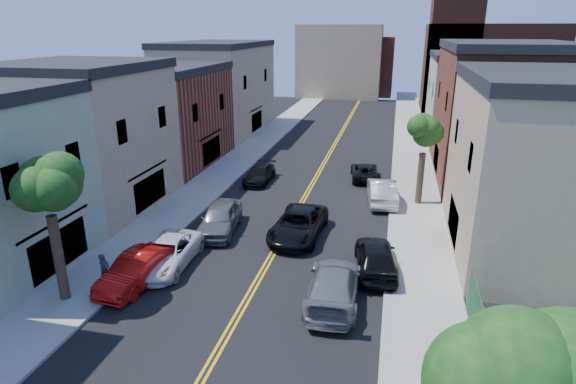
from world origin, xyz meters
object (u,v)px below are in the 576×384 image
Objects in this scene: black_suv_lane at (298,224)px; grey_car_left at (220,218)px; red_sedan at (137,270)px; dark_car_right_far at (365,171)px; white_pickup at (167,254)px; black_car_right at (376,257)px; pedestrian_left at (105,270)px; black_car_left at (260,174)px; grey_car_right at (334,285)px; silver_car_right at (382,191)px.

grey_car_left is at bearing -173.42° from black_suv_lane.
red_sedan is 21.24m from dark_car_right_far.
red_sedan reaches higher than white_pickup.
white_pickup is at bearing 81.27° from red_sedan.
pedestrian_left is at bearing 12.58° from black_car_right.
white_pickup is at bearing -109.92° from grey_car_left.
red_sedan is 9.44m from black_suv_lane.
grey_car_left is 9.75m from black_car_right.
black_car_right is (9.64, -12.65, 0.18)m from black_car_left.
dark_car_right_far is at bearing 79.28° from black_suv_lane.
red_sedan is 0.90× the size of white_pickup.
grey_car_left reaches higher than dark_car_right_far.
grey_car_right is at bearing -62.45° from black_suv_lane.
grey_car_left reaches higher than black_car_left.
dark_car_right_far is 12.46m from black_suv_lane.
dark_car_right_far is (8.81, 17.13, -0.08)m from white_pickup.
grey_car_left is 0.89× the size of black_suv_lane.
black_suv_lane is (4.71, 0.28, -0.07)m from grey_car_left.
grey_car_left is 0.90× the size of grey_car_right.
black_car_right is (9.30, -2.93, -0.04)m from grey_car_left.
white_pickup is 8.82m from grey_car_right.
red_sedan is at bearing -108.11° from white_pickup.
dark_car_right_far is 22.43m from pedestrian_left.
grey_car_right is 10.58m from pedestrian_left.
white_pickup is 7.70m from black_suv_lane.
pedestrian_left is at bearing 5.00° from grey_car_right.
black_car_right is 15.39m from dark_car_right_far.
black_car_right reaches higher than dark_car_right_far.
silver_car_right is 0.91× the size of black_suv_lane.
dark_car_right_far is (8.04, 2.66, -0.00)m from black_car_left.
red_sedan is at bearing 56.03° from dark_car_right_far.
white_pickup is 1.03× the size of grey_car_left.
dark_car_right_far is at bearing 70.92° from red_sedan.
silver_car_right is (1.62, 13.28, 0.04)m from grey_car_right.
black_car_left is 17.30m from pedestrian_left.
pedestrian_left reaches higher than black_car_right.
black_car_left is (-0.34, 9.72, -0.22)m from grey_car_left.
black_car_right is at bearing 25.99° from red_sedan.
black_car_right is 2.95× the size of pedestrian_left.
grey_car_left is (1.11, 4.75, 0.14)m from white_pickup.
pedestrian_left reaches higher than black_car_left.
grey_car_left reaches higher than grey_car_right.
black_car_left is at bearing -60.18° from black_car_right.
silver_car_right is at bearing -98.98° from grey_car_right.
silver_car_right is at bearing 46.81° from white_pickup.
grey_car_left is at bearing -20.14° from pedestrian_left.
black_car_right reaches higher than black_car_left.
grey_car_right is at bearing 54.25° from black_car_right.
grey_car_left is at bearing 74.48° from white_pickup.
grey_car_left is 1.10× the size of dark_car_right_far.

